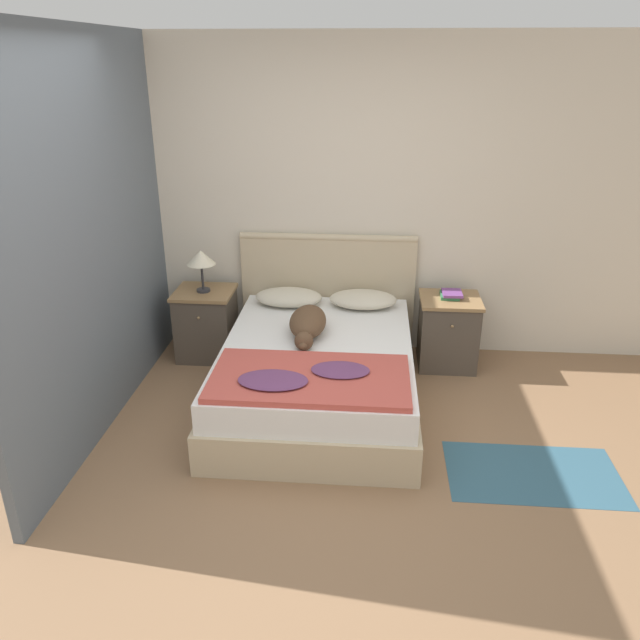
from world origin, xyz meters
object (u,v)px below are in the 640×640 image
(nightstand_right, at_px, (448,332))
(book_stack, at_px, (451,294))
(table_lamp, at_px, (201,259))
(dog, at_px, (308,323))
(pillow_left, at_px, (289,297))
(pillow_right, at_px, (363,299))
(bed, at_px, (318,374))
(nightstand_left, at_px, (206,323))

(nightstand_right, bearing_deg, book_stack, 90.23)
(table_lamp, bearing_deg, dog, -31.01)
(pillow_left, bearing_deg, book_stack, 0.23)
(nightstand_right, xyz_separation_m, book_stack, (-0.00, 0.02, 0.32))
(book_stack, bearing_deg, dog, -151.64)
(dog, relative_size, table_lamp, 1.97)
(pillow_right, bearing_deg, table_lamp, -178.64)
(book_stack, bearing_deg, bed, -143.72)
(nightstand_left, bearing_deg, table_lamp, -90.00)
(nightstand_left, height_order, table_lamp, table_lamp)
(nightstand_right, distance_m, dog, 1.26)
(book_stack, bearing_deg, nightstand_left, -179.29)
(pillow_right, relative_size, book_stack, 2.69)
(dog, bearing_deg, book_stack, 28.36)
(bed, xyz_separation_m, nightstand_right, (1.00, 0.71, 0.06))
(book_stack, bearing_deg, nightstand_right, -89.77)
(nightstand_left, xyz_separation_m, book_stack, (2.00, 0.02, 0.32))
(nightstand_left, xyz_separation_m, table_lamp, (0.00, -0.01, 0.57))
(bed, distance_m, dog, 0.38)
(bed, xyz_separation_m, dog, (-0.09, 0.15, 0.33))
(bed, bearing_deg, dog, 120.02)
(table_lamp, bearing_deg, book_stack, 1.04)
(nightstand_right, distance_m, book_stack, 0.32)
(pillow_left, height_order, table_lamp, table_lamp)
(nightstand_left, height_order, book_stack, book_stack)
(nightstand_right, height_order, book_stack, book_stack)
(dog, bearing_deg, pillow_right, 56.22)
(nightstand_left, bearing_deg, book_stack, 0.71)
(bed, relative_size, book_stack, 9.42)
(dog, bearing_deg, bed, -59.98)
(nightstand_right, relative_size, pillow_left, 1.08)
(nightstand_left, relative_size, dog, 0.86)
(bed, relative_size, pillow_left, 3.50)
(table_lamp, bearing_deg, bed, -34.90)
(pillow_left, height_order, book_stack, book_stack)
(pillow_left, distance_m, pillow_right, 0.61)
(nightstand_left, distance_m, pillow_left, 0.74)
(nightstand_left, xyz_separation_m, nightstand_right, (2.00, 0.00, 0.00))
(bed, xyz_separation_m, pillow_left, (-0.30, 0.73, 0.31))
(pillow_left, bearing_deg, nightstand_left, -178.41)
(nightstand_right, xyz_separation_m, table_lamp, (-2.00, -0.01, 0.57))
(bed, xyz_separation_m, book_stack, (1.00, 0.74, 0.37))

